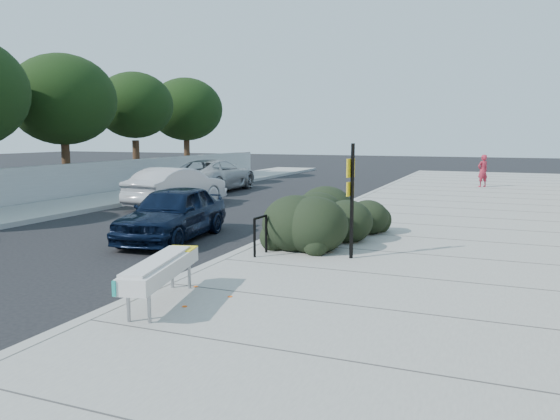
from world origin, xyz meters
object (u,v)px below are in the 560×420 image
at_px(bench, 161,269).
at_px(bike_rack, 260,231).
at_px(sign_post, 351,193).
at_px(wagon_silver, 177,187).
at_px(pedestrian, 483,171).
at_px(sedan_navy, 173,213).
at_px(suv_silver, 214,175).

xyz_separation_m(bench, bike_rack, (0.00, 3.66, -0.03)).
distance_m(sign_post, wagon_silver, 10.80).
bearing_deg(bike_rack, pedestrian, 82.08).
xyz_separation_m(bench, sedan_navy, (-3.10, 5.06, 0.01)).
relative_size(sign_post, sedan_navy, 0.58).
bearing_deg(sedan_navy, pedestrian, 60.43).
relative_size(sedan_navy, pedestrian, 2.60).
xyz_separation_m(wagon_silver, pedestrian, (10.46, 10.93, 0.20)).
bearing_deg(sign_post, wagon_silver, 160.63).
distance_m(bike_rack, sign_post, 2.09).
xyz_separation_m(bike_rack, sign_post, (1.86, 0.41, 0.85)).
height_order(bike_rack, suv_silver, suv_silver).
bearing_deg(sedan_navy, wagon_silver, 114.87).
bearing_deg(wagon_silver, bench, 126.69).
xyz_separation_m(sedan_navy, pedestrian, (6.96, 16.60, 0.24)).
bearing_deg(suv_silver, sedan_navy, 112.15).
xyz_separation_m(bike_rack, wagon_silver, (-6.60, 7.06, 0.08)).
distance_m(bench, wagon_silver, 12.60).
distance_m(bench, sign_post, 4.55).
relative_size(bench, wagon_silver, 0.51).
distance_m(sign_post, suv_silver, 15.75).
xyz_separation_m(sedan_navy, suv_silver, (-5.00, 11.19, 0.06)).
relative_size(bench, suv_silver, 0.42).
relative_size(suv_silver, pedestrian, 3.47).
bearing_deg(pedestrian, sign_post, 39.15).
height_order(sign_post, wagon_silver, sign_post).
distance_m(bench, bike_rack, 3.66).
relative_size(bike_rack, pedestrian, 0.53).
distance_m(bike_rack, sedan_navy, 3.40).
bearing_deg(wagon_silver, sign_post, 146.91).
xyz_separation_m(bike_rack, sedan_navy, (-3.10, 1.40, 0.04)).
relative_size(wagon_silver, pedestrian, 2.84).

